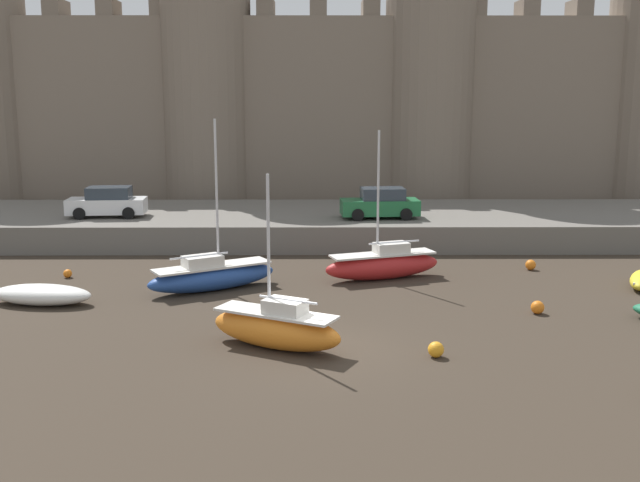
# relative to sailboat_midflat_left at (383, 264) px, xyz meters

# --- Properties ---
(ground_plane) EXTENTS (160.00, 160.00, 0.00)m
(ground_plane) POSITION_rel_sailboat_midflat_left_xyz_m (-2.75, -9.20, -0.66)
(ground_plane) COLOR #382D23
(quay_road) EXTENTS (56.86, 10.00, 1.41)m
(quay_road) POSITION_rel_sailboat_midflat_left_xyz_m (-2.75, 9.87, 0.04)
(quay_road) COLOR #666059
(quay_road) RESTS_ON ground
(castle) EXTENTS (51.61, 6.76, 20.92)m
(castle) POSITION_rel_sailboat_midflat_left_xyz_m (-2.75, 19.57, 7.44)
(castle) COLOR #7A6B5B
(castle) RESTS_ON ground
(sailboat_midflat_left) EXTENTS (5.39, 2.93, 6.41)m
(sailboat_midflat_left) POSITION_rel_sailboat_midflat_left_xyz_m (0.00, 0.00, 0.00)
(sailboat_midflat_left) COLOR red
(sailboat_midflat_left) RESTS_ON ground
(rowboat_midflat_centre) EXTENTS (4.09, 2.06, 0.77)m
(rowboat_midflat_centre) POSITION_rel_sailboat_midflat_left_xyz_m (-13.39, -3.94, -0.26)
(rowboat_midflat_centre) COLOR silver
(rowboat_midflat_centre) RESTS_ON ground
(sailboat_midflat_right) EXTENTS (4.61, 3.22, 5.51)m
(sailboat_midflat_right) POSITION_rel_sailboat_midflat_left_xyz_m (-4.17, -9.02, 0.02)
(sailboat_midflat_right) COLOR orange
(sailboat_midflat_right) RESTS_ON ground
(sailboat_near_channel_right) EXTENTS (5.46, 4.00, 6.94)m
(sailboat_near_channel_right) POSITION_rel_sailboat_midflat_left_xyz_m (-7.17, -1.86, -0.04)
(sailboat_near_channel_right) COLOR #234793
(sailboat_near_channel_right) RESTS_ON ground
(mooring_buoy_near_shore) EXTENTS (0.47, 0.47, 0.47)m
(mooring_buoy_near_shore) POSITION_rel_sailboat_midflat_left_xyz_m (6.89, 1.63, -0.43)
(mooring_buoy_near_shore) COLOR orange
(mooring_buoy_near_shore) RESTS_ON ground
(mooring_buoy_near_channel) EXTENTS (0.49, 0.49, 0.49)m
(mooring_buoy_near_channel) POSITION_rel_sailboat_midflat_left_xyz_m (5.18, -5.32, -0.42)
(mooring_buoy_near_channel) COLOR orange
(mooring_buoy_near_channel) RESTS_ON ground
(mooring_buoy_mid_mud) EXTENTS (0.37, 0.37, 0.37)m
(mooring_buoy_mid_mud) POSITION_rel_sailboat_midflat_left_xyz_m (-13.78, 0.27, -0.48)
(mooring_buoy_mid_mud) COLOR orange
(mooring_buoy_mid_mud) RESTS_ON ground
(mooring_buoy_off_centre) EXTENTS (0.49, 0.49, 0.49)m
(mooring_buoy_off_centre) POSITION_rel_sailboat_midflat_left_xyz_m (0.74, -9.89, -0.42)
(mooring_buoy_off_centre) COLOR orange
(mooring_buoy_off_centre) RESTS_ON ground
(car_quay_west) EXTENTS (4.21, 2.10, 1.62)m
(car_quay_west) POSITION_rel_sailboat_midflat_left_xyz_m (0.51, 7.68, 1.53)
(car_quay_west) COLOR #1E6638
(car_quay_west) RESTS_ON quay_road
(car_quay_east) EXTENTS (4.21, 2.10, 1.62)m
(car_quay_east) POSITION_rel_sailboat_midflat_left_xyz_m (-14.10, 8.20, 1.53)
(car_quay_east) COLOR silver
(car_quay_east) RESTS_ON quay_road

